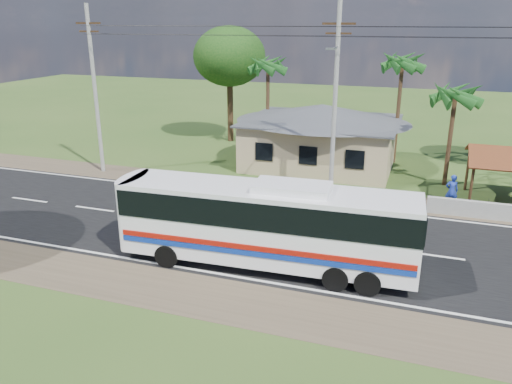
# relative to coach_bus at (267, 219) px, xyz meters

# --- Properties ---
(ground) EXTENTS (120.00, 120.00, 0.00)m
(ground) POSITION_rel_coach_bus_xyz_m (-2.19, 3.39, -2.19)
(ground) COLOR #2C4C1B
(ground) RESTS_ON ground
(road) EXTENTS (120.00, 16.00, 0.03)m
(road) POSITION_rel_coach_bus_xyz_m (-2.19, 3.39, -2.18)
(road) COLOR black
(road) RESTS_ON ground
(house) EXTENTS (12.40, 10.00, 5.00)m
(house) POSITION_rel_coach_bus_xyz_m (-1.19, 16.39, 0.46)
(house) COLOR tan
(house) RESTS_ON ground
(concrete_barrier) EXTENTS (7.00, 0.30, 0.90)m
(concrete_barrier) POSITION_rel_coach_bus_xyz_m (9.81, 8.99, -1.74)
(concrete_barrier) COLOR #9E9E99
(concrete_barrier) RESTS_ON ground
(utility_poles) EXTENTS (32.80, 2.22, 11.00)m
(utility_poles) POSITION_rel_coach_bus_xyz_m (0.48, 9.88, 3.58)
(utility_poles) COLOR #9E9E99
(utility_poles) RESTS_ON ground
(palm_near) EXTENTS (2.80, 2.80, 6.70)m
(palm_near) POSITION_rel_coach_bus_xyz_m (7.31, 14.39, 3.52)
(palm_near) COLOR #47301E
(palm_near) RESTS_ON ground
(palm_mid) EXTENTS (2.80, 2.80, 8.20)m
(palm_mid) POSITION_rel_coach_bus_xyz_m (3.81, 18.89, 4.97)
(palm_mid) COLOR #47301E
(palm_mid) RESTS_ON ground
(palm_far) EXTENTS (2.80, 2.80, 7.70)m
(palm_far) POSITION_rel_coach_bus_xyz_m (-6.19, 19.39, 4.49)
(palm_far) COLOR #47301E
(palm_far) RESTS_ON ground
(tree_behind_house) EXTENTS (6.00, 6.00, 9.61)m
(tree_behind_house) POSITION_rel_coach_bus_xyz_m (-10.19, 21.39, 4.93)
(tree_behind_house) COLOR #47301E
(tree_behind_house) RESTS_ON ground
(coach_bus) EXTENTS (12.43, 3.24, 3.82)m
(coach_bus) POSITION_rel_coach_bus_xyz_m (0.00, 0.00, 0.00)
(coach_bus) COLOR white
(coach_bus) RESTS_ON ground
(motorcycle) EXTENTS (1.65, 0.64, 0.85)m
(motorcycle) POSITION_rel_coach_bus_xyz_m (9.00, 9.56, -1.76)
(motorcycle) COLOR black
(motorcycle) RESTS_ON ground
(person) EXTENTS (0.76, 0.57, 1.89)m
(person) POSITION_rel_coach_bus_xyz_m (7.56, 10.26, -1.24)
(person) COLOR #1B3198
(person) RESTS_ON ground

